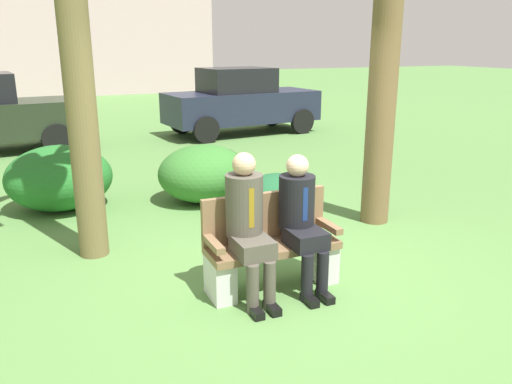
% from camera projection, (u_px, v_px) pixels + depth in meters
% --- Properties ---
extents(ground_plane, '(80.00, 80.00, 0.00)m').
position_uv_depth(ground_plane, '(295.00, 277.00, 5.13)').
color(ground_plane, '#527F3F').
extents(park_bench, '(1.26, 0.44, 0.90)m').
position_uv_depth(park_bench, '(271.00, 248.00, 4.85)').
color(park_bench, brown).
rests_on(park_bench, ground).
extents(seated_man_left, '(0.34, 0.72, 1.34)m').
position_uv_depth(seated_man_left, '(248.00, 220.00, 4.54)').
color(seated_man_left, '#4C473D').
rests_on(seated_man_left, ground).
extents(seated_man_right, '(0.34, 0.72, 1.28)m').
position_uv_depth(seated_man_right, '(301.00, 216.00, 4.75)').
color(seated_man_right, black).
rests_on(seated_man_right, ground).
extents(shrub_near_bench, '(1.45, 1.33, 0.90)m').
position_uv_depth(shrub_near_bench, '(59.00, 178.00, 7.14)').
color(shrub_near_bench, '#236926').
rests_on(shrub_near_bench, ground).
extents(shrub_mid_lawn, '(0.98, 0.90, 0.61)m').
position_uv_depth(shrub_mid_lawn, '(277.00, 197.00, 6.78)').
color(shrub_mid_lawn, '#1D5730').
rests_on(shrub_mid_lawn, ground).
extents(shrub_far_lawn, '(1.34, 1.23, 0.84)m').
position_uv_depth(shrub_far_lawn, '(204.00, 173.00, 7.52)').
color(shrub_far_lawn, '#35732C').
rests_on(shrub_far_lawn, ground).
extents(parked_car_far, '(4.04, 2.04, 1.68)m').
position_uv_depth(parked_car_far, '(241.00, 101.00, 13.12)').
color(parked_car_far, '#1E2338').
rests_on(parked_car_far, ground).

